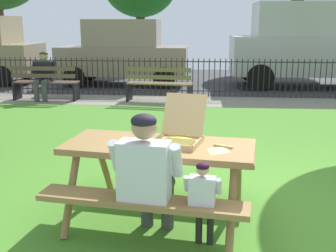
% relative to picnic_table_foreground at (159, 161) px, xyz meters
% --- Properties ---
extents(ground, '(28.00, 10.62, 0.02)m').
position_rel_picnic_table_foreground_xyz_m(ground, '(0.93, 1.76, -0.61)').
color(ground, '#4F8D2C').
extents(cobblestone_walkway, '(28.00, 1.40, 0.01)m').
position_rel_picnic_table_foreground_xyz_m(cobblestone_walkway, '(0.93, 6.36, -0.60)').
color(cobblestone_walkway, gray).
extents(street_asphalt, '(28.00, 6.45, 0.01)m').
position_rel_picnic_table_foreground_xyz_m(street_asphalt, '(0.93, 10.29, -0.60)').
color(street_asphalt, '#38383D').
extents(picnic_table_foreground, '(1.98, 1.71, 0.79)m').
position_rel_picnic_table_foreground_xyz_m(picnic_table_foreground, '(0.00, 0.00, 0.00)').
color(picnic_table_foreground, '#9A7242').
rests_on(picnic_table_foreground, ground).
extents(pizza_box_open, '(0.53, 0.60, 0.44)m').
position_rel_picnic_table_foreground_xyz_m(pizza_box_open, '(0.19, 0.07, 0.26)').
color(pizza_box_open, tan).
rests_on(pizza_box_open, picnic_table_foreground).
extents(pizza_slice_on_table, '(0.26, 0.29, 0.02)m').
position_rel_picnic_table_foreground_xyz_m(pizza_slice_on_table, '(0.57, -0.14, 0.18)').
color(pizza_slice_on_table, '#F9D379').
rests_on(pizza_slice_on_table, picnic_table_foreground).
extents(adult_at_table, '(0.63, 0.63, 1.19)m').
position_rel_picnic_table_foreground_xyz_m(adult_at_table, '(-0.04, -0.50, 0.06)').
color(adult_at_table, '#434343').
rests_on(adult_at_table, ground).
extents(child_at_table, '(0.32, 0.31, 0.82)m').
position_rel_picnic_table_foreground_xyz_m(child_at_table, '(0.43, -0.60, -0.10)').
color(child_at_table, '#262626').
rests_on(child_at_table, ground).
extents(iron_fence_streetside, '(18.06, 0.03, 0.99)m').
position_rel_picnic_table_foreground_xyz_m(iron_fence_streetside, '(0.93, 7.06, -0.09)').
color(iron_fence_streetside, '#2D2823').
rests_on(iron_fence_streetside, ground).
extents(park_bench_left, '(1.60, 0.47, 0.85)m').
position_rel_picnic_table_foreground_xyz_m(park_bench_left, '(-3.54, 6.23, -0.18)').
color(park_bench_left, brown).
rests_on(park_bench_left, ground).
extents(park_bench_center, '(1.63, 0.60, 0.85)m').
position_rel_picnic_table_foreground_xyz_m(park_bench_center, '(-0.70, 6.23, -0.18)').
color(park_bench_center, brown).
rests_on(park_bench_center, ground).
extents(person_on_park_bench, '(0.62, 0.60, 1.19)m').
position_rel_picnic_table_foreground_xyz_m(person_on_park_bench, '(-3.58, 6.25, 0.06)').
color(person_on_park_bench, '#424242').
rests_on(person_on_park_bench, ground).
extents(parked_car_left, '(3.92, 1.88, 1.98)m').
position_rel_picnic_table_foreground_xyz_m(parked_car_left, '(-2.11, 9.05, 0.41)').
color(parked_car_left, gray).
rests_on(parked_car_left, ground).
extents(parked_car_center, '(4.74, 2.14, 2.46)m').
position_rel_picnic_table_foreground_xyz_m(parked_car_center, '(3.53, 9.05, 0.71)').
color(parked_car_center, '#BCB6B7').
rests_on(parked_car_center, ground).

